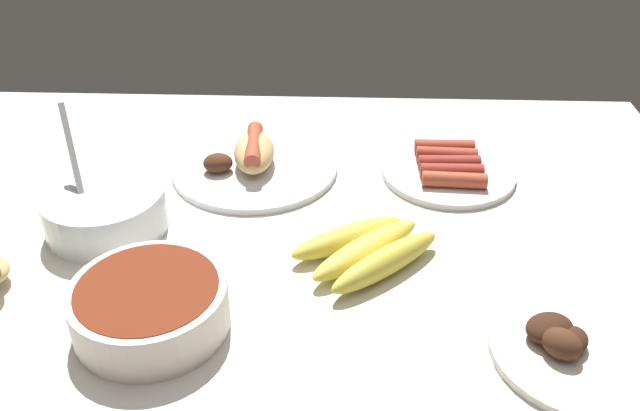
# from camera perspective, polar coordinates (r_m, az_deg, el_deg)

# --- Properties ---
(ground_plane) EXTENTS (1.20, 0.90, 0.03)m
(ground_plane) POSITION_cam_1_polar(r_m,az_deg,el_deg) (0.89, -2.89, -3.61)
(ground_plane) COLOR silver
(plate_grilled_meat) EXTENTS (0.19, 0.19, 0.04)m
(plate_grilled_meat) POSITION_cam_1_polar(r_m,az_deg,el_deg) (0.77, 20.66, -11.15)
(plate_grilled_meat) COLOR white
(plate_grilled_meat) RESTS_ON ground_plane
(bowl_coleslaw) EXTENTS (0.16, 0.16, 0.15)m
(bowl_coleslaw) POSITION_cam_1_polar(r_m,az_deg,el_deg) (0.93, -17.79, -0.21)
(bowl_coleslaw) COLOR silver
(bowl_coleslaw) RESTS_ON ground_plane
(banana_bunch) EXTENTS (0.20, 0.18, 0.04)m
(banana_bunch) POSITION_cam_1_polar(r_m,az_deg,el_deg) (0.84, 4.01, -3.75)
(banana_bunch) COLOR gold
(banana_bunch) RESTS_ON ground_plane
(plate_sausages) EXTENTS (0.20, 0.20, 0.03)m
(plate_sausages) POSITION_cam_1_polar(r_m,az_deg,el_deg) (1.03, 10.83, 3.10)
(plate_sausages) COLOR white
(plate_sausages) RESTS_ON ground_plane
(plate_hotdog_assembled) EXTENTS (0.25, 0.25, 0.06)m
(plate_hotdog_assembled) POSITION_cam_1_polar(r_m,az_deg,el_deg) (1.03, -5.68, 3.76)
(plate_hotdog_assembled) COLOR white
(plate_hotdog_assembled) RESTS_ON ground_plane
(bowl_chili) EXTENTS (0.17, 0.17, 0.06)m
(bowl_chili) POSITION_cam_1_polar(r_m,az_deg,el_deg) (0.76, -14.23, -8.17)
(bowl_chili) COLOR white
(bowl_chili) RESTS_ON ground_plane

